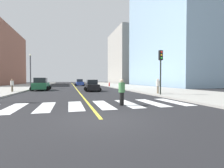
{
  "coord_description": "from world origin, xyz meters",
  "views": [
    {
      "loc": [
        -1.32,
        -6.77,
        1.7
      ],
      "look_at": [
        6.78,
        23.83,
        0.82
      ],
      "focal_mm": 26.29,
      "sensor_mm": 36.0,
      "label": 1
    }
  ],
  "objects_px": {
    "car_blue_nearest": "(80,83)",
    "traffic_light_near_corner": "(161,63)",
    "pedestrian_crossing": "(122,91)",
    "car_black_third": "(92,86)",
    "fire_hydrant": "(109,84)",
    "pedestrian_waiting_east": "(158,85)",
    "car_green_second": "(41,85)",
    "pedestrian_walking_west": "(12,85)",
    "street_lamp": "(30,67)"
  },
  "relations": [
    {
      "from": "car_blue_nearest",
      "to": "traffic_light_near_corner",
      "type": "height_order",
      "value": "traffic_light_near_corner"
    },
    {
      "from": "traffic_light_near_corner",
      "to": "pedestrian_crossing",
      "type": "xyz_separation_m",
      "value": [
        -5.77,
        -4.78,
        -2.39
      ]
    },
    {
      "from": "car_blue_nearest",
      "to": "pedestrian_crossing",
      "type": "xyz_separation_m",
      "value": [
        0.53,
        -34.61,
        0.11
      ]
    },
    {
      "from": "car_black_third",
      "to": "pedestrian_crossing",
      "type": "relative_size",
      "value": 2.18
    },
    {
      "from": "car_black_third",
      "to": "fire_hydrant",
      "type": "bearing_deg",
      "value": -112.33
    },
    {
      "from": "pedestrian_crossing",
      "to": "pedestrian_waiting_east",
      "type": "height_order",
      "value": "pedestrian_waiting_east"
    },
    {
      "from": "pedestrian_waiting_east",
      "to": "car_blue_nearest",
      "type": "bearing_deg",
      "value": -138.51
    },
    {
      "from": "car_green_second",
      "to": "fire_hydrant",
      "type": "bearing_deg",
      "value": 35.49
    },
    {
      "from": "car_green_second",
      "to": "fire_hydrant",
      "type": "distance_m",
      "value": 16.14
    },
    {
      "from": "car_blue_nearest",
      "to": "pedestrian_walking_west",
      "type": "relative_size",
      "value": 2.52
    },
    {
      "from": "car_green_second",
      "to": "pedestrian_crossing",
      "type": "distance_m",
      "value": 18.65
    },
    {
      "from": "traffic_light_near_corner",
      "to": "pedestrian_crossing",
      "type": "bearing_deg",
      "value": 39.63
    },
    {
      "from": "car_green_second",
      "to": "traffic_light_near_corner",
      "type": "relative_size",
      "value": 0.97
    },
    {
      "from": "car_blue_nearest",
      "to": "traffic_light_near_corner",
      "type": "distance_m",
      "value": 30.6
    },
    {
      "from": "car_blue_nearest",
      "to": "pedestrian_waiting_east",
      "type": "bearing_deg",
      "value": 101.49
    },
    {
      "from": "fire_hydrant",
      "to": "car_black_third",
      "type": "bearing_deg",
      "value": -113.92
    },
    {
      "from": "traffic_light_near_corner",
      "to": "fire_hydrant",
      "type": "xyz_separation_m",
      "value": [
        -0.1,
        21.61,
        -2.76
      ]
    },
    {
      "from": "fire_hydrant",
      "to": "pedestrian_walking_west",
      "type": "bearing_deg",
      "value": -140.22
    },
    {
      "from": "car_black_third",
      "to": "traffic_light_near_corner",
      "type": "distance_m",
      "value": 10.75
    },
    {
      "from": "pedestrian_crossing",
      "to": "pedestrian_waiting_east",
      "type": "xyz_separation_m",
      "value": [
        6.26,
        6.12,
        0.11
      ]
    },
    {
      "from": "pedestrian_waiting_east",
      "to": "street_lamp",
      "type": "relative_size",
      "value": 0.26
    },
    {
      "from": "car_blue_nearest",
      "to": "car_green_second",
      "type": "bearing_deg",
      "value": 66.38
    },
    {
      "from": "traffic_light_near_corner",
      "to": "street_lamp",
      "type": "bearing_deg",
      "value": -49.63
    },
    {
      "from": "traffic_light_near_corner",
      "to": "pedestrian_crossing",
      "type": "relative_size",
      "value": 2.63
    },
    {
      "from": "car_green_second",
      "to": "pedestrian_waiting_east",
      "type": "bearing_deg",
      "value": -38.24
    },
    {
      "from": "car_blue_nearest",
      "to": "pedestrian_crossing",
      "type": "distance_m",
      "value": 34.62
    },
    {
      "from": "pedestrian_waiting_east",
      "to": "pedestrian_walking_west",
      "type": "xyz_separation_m",
      "value": [
        -16.57,
        6.96,
        -0.02
      ]
    },
    {
      "from": "car_blue_nearest",
      "to": "street_lamp",
      "type": "relative_size",
      "value": 0.64
    },
    {
      "from": "pedestrian_crossing",
      "to": "pedestrian_waiting_east",
      "type": "relative_size",
      "value": 1.04
    },
    {
      "from": "car_blue_nearest",
      "to": "traffic_light_near_corner",
      "type": "bearing_deg",
      "value": 100.01
    },
    {
      "from": "car_blue_nearest",
      "to": "pedestrian_crossing",
      "type": "height_order",
      "value": "car_blue_nearest"
    },
    {
      "from": "pedestrian_walking_west",
      "to": "street_lamp",
      "type": "bearing_deg",
      "value": 175.02
    },
    {
      "from": "traffic_light_near_corner",
      "to": "pedestrian_walking_west",
      "type": "relative_size",
      "value": 2.81
    },
    {
      "from": "car_blue_nearest",
      "to": "car_green_second",
      "type": "height_order",
      "value": "car_green_second"
    },
    {
      "from": "car_black_third",
      "to": "street_lamp",
      "type": "relative_size",
      "value": 0.59
    },
    {
      "from": "car_black_third",
      "to": "street_lamp",
      "type": "distance_m",
      "value": 14.91
    },
    {
      "from": "traffic_light_near_corner",
      "to": "pedestrian_walking_west",
      "type": "bearing_deg",
      "value": -27.31
    },
    {
      "from": "fire_hydrant",
      "to": "pedestrian_crossing",
      "type": "bearing_deg",
      "value": -102.12
    },
    {
      "from": "car_green_second",
      "to": "pedestrian_waiting_east",
      "type": "xyz_separation_m",
      "value": [
        13.77,
        -10.95,
        0.14
      ]
    },
    {
      "from": "car_black_third",
      "to": "fire_hydrant",
      "type": "height_order",
      "value": "car_black_third"
    },
    {
      "from": "pedestrian_waiting_east",
      "to": "fire_hydrant",
      "type": "bearing_deg",
      "value": -150.25
    },
    {
      "from": "car_blue_nearest",
      "to": "fire_hydrant",
      "type": "relative_size",
      "value": 4.56
    },
    {
      "from": "pedestrian_walking_west",
      "to": "fire_hydrant",
      "type": "height_order",
      "value": "pedestrian_walking_west"
    },
    {
      "from": "car_black_third",
      "to": "traffic_light_near_corner",
      "type": "height_order",
      "value": "traffic_light_near_corner"
    },
    {
      "from": "pedestrian_walking_west",
      "to": "car_blue_nearest",
      "type": "bearing_deg",
      "value": 150.38
    },
    {
      "from": "car_green_second",
      "to": "pedestrian_crossing",
      "type": "xyz_separation_m",
      "value": [
        7.51,
        -17.07,
        0.03
      ]
    },
    {
      "from": "car_black_third",
      "to": "street_lamp",
      "type": "height_order",
      "value": "street_lamp"
    },
    {
      "from": "traffic_light_near_corner",
      "to": "street_lamp",
      "type": "relative_size",
      "value": 0.71
    },
    {
      "from": "car_blue_nearest",
      "to": "car_black_third",
      "type": "height_order",
      "value": "car_blue_nearest"
    },
    {
      "from": "car_green_second",
      "to": "pedestrian_waiting_east",
      "type": "height_order",
      "value": "car_green_second"
    }
  ]
}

